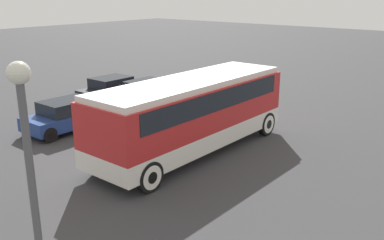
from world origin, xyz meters
name	(u,v)px	position (x,y,z in m)	size (l,w,h in m)	color
ground_plane	(192,152)	(0.00, 0.00, 0.00)	(120.00, 120.00, 0.00)	#38383A
tour_bus	(194,108)	(0.09, 0.00, 1.76)	(9.04, 2.68, 2.93)	silver
parked_car_near	(148,93)	(3.99, 6.50, 0.69)	(4.03, 1.80, 1.41)	maroon
parked_car_mid	(70,115)	(-1.36, 6.11, 0.70)	(4.21, 1.86, 1.41)	navy
parked_car_far	(113,89)	(3.34, 8.65, 0.71)	(4.01, 1.87, 1.41)	black
lamp_post	(27,144)	(-8.24, -2.70, 3.28)	(0.44, 0.44, 4.90)	#515156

